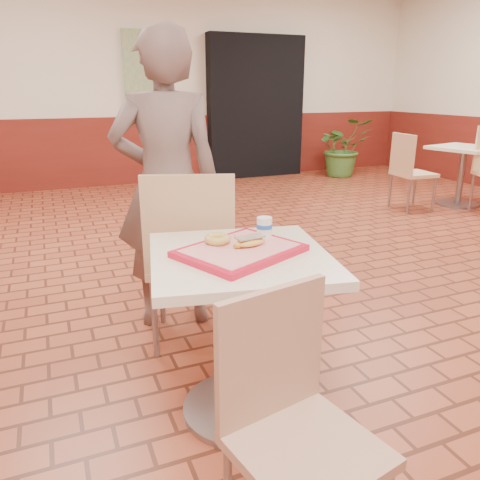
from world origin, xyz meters
name	(u,v)px	position (x,y,z in m)	size (l,w,h in m)	color
room_shell	(415,70)	(0.00, 0.00, 1.50)	(8.01, 10.01, 3.01)	brown
wainscot_band	(397,237)	(0.00, 0.00, 0.50)	(8.00, 10.00, 1.00)	maroon
corridor_doorway	(256,108)	(1.20, 4.88, 1.10)	(1.60, 0.22, 2.20)	black
promo_poster	(141,74)	(-0.60, 4.94, 1.60)	(0.50, 0.03, 1.20)	gray
main_table	(240,309)	(-1.32, -0.58, 0.51)	(0.72, 0.72, 0.76)	beige
chair_main_front	(292,416)	(-1.42, -1.23, 0.47)	(0.46, 0.46, 0.85)	tan
chair_main_back	(191,252)	(-1.35, 0.05, 0.56)	(0.59, 0.59, 1.00)	tan
customer	(167,185)	(-1.37, 0.40, 0.87)	(0.63, 0.41, 1.73)	#6D5954
serving_tray	(240,251)	(-1.32, -0.58, 0.77)	(0.46, 0.36, 0.03)	red
ring_donut	(217,239)	(-1.39, -0.50, 0.80)	(0.11, 0.11, 0.03)	gold
long_john_donut	(249,242)	(-1.28, -0.59, 0.81)	(0.15, 0.08, 0.04)	gold
paper_cup	(264,227)	(-1.17, -0.49, 0.83)	(0.07, 0.07, 0.09)	white
second_table	(463,166)	(2.72, 2.04, 0.49)	(0.69, 0.69, 0.73)	beige
chair_second_left	(409,168)	(1.95, 2.11, 0.50)	(0.45, 0.45, 0.90)	#DFB585
potted_plant	(343,147)	(2.53, 4.32, 0.48)	(0.86, 0.74, 0.95)	#3B6A2A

